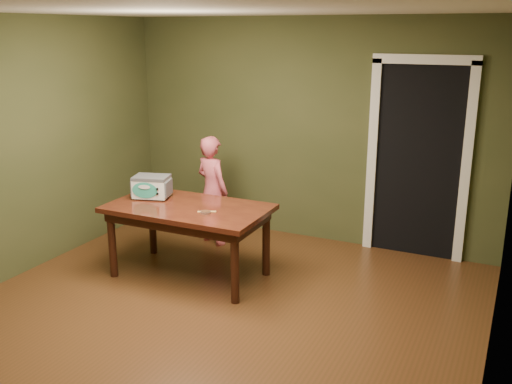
# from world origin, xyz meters

# --- Properties ---
(floor) EXTENTS (5.00, 5.00, 0.00)m
(floor) POSITION_xyz_m (0.00, 0.00, 0.00)
(floor) COLOR #512D17
(floor) RESTS_ON ground
(room_shell) EXTENTS (4.52, 5.02, 2.61)m
(room_shell) POSITION_xyz_m (0.00, 0.00, 1.71)
(room_shell) COLOR #434725
(room_shell) RESTS_ON ground
(doorway) EXTENTS (1.10, 0.66, 2.25)m
(doorway) POSITION_xyz_m (1.30, 2.78, 1.06)
(doorway) COLOR black
(doorway) RESTS_ON ground
(dining_table) EXTENTS (1.61, 0.91, 0.75)m
(dining_table) POSITION_xyz_m (-0.64, 0.88, 0.65)
(dining_table) COLOR #37130C
(dining_table) RESTS_ON floor
(toy_oven) EXTENTS (0.43, 0.35, 0.24)m
(toy_oven) POSITION_xyz_m (-1.13, 0.96, 0.88)
(toy_oven) COLOR #4C4F54
(toy_oven) RESTS_ON dining_table
(baking_pan) EXTENTS (0.10, 0.10, 0.02)m
(baking_pan) POSITION_xyz_m (-0.36, 0.75, 0.76)
(baking_pan) COLOR silver
(baking_pan) RESTS_ON dining_table
(spatula) EXTENTS (0.17, 0.11, 0.01)m
(spatula) POSITION_xyz_m (-0.37, 0.79, 0.75)
(spatula) COLOR #E9BB65
(spatula) RESTS_ON dining_table
(child) EXTENTS (0.55, 0.45, 1.28)m
(child) POSITION_xyz_m (-0.90, 1.81, 0.64)
(child) COLOR #D65866
(child) RESTS_ON floor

